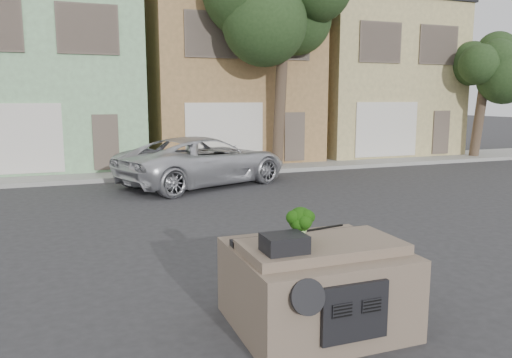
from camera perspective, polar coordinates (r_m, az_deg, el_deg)
ground_plane at (r=9.18m, az=-1.99°, el=-8.70°), size 120.00×120.00×0.00m
sidewalk at (r=19.18m, az=-12.03°, el=0.79°), size 40.00×3.00×0.15m
townhouse_mint at (r=22.81m, az=-22.80°, el=10.92°), size 7.20×8.20×7.55m
townhouse_tan at (r=23.78m, az=-4.07°, el=11.50°), size 7.20×8.20×7.55m
townhouse_beige at (r=26.90m, az=11.73°, el=11.07°), size 7.20×8.20×7.55m
silver_pickup at (r=16.50m, az=-5.87°, el=-0.67°), size 6.32×4.60×1.60m
tree_near at (r=19.73m, az=2.78°, el=13.37°), size 4.40×4.00×8.50m
tree_far at (r=25.35m, az=24.26°, el=8.83°), size 3.20×3.00×6.00m
car_dashboard at (r=6.38m, az=6.78°, el=-11.63°), size 2.00×1.80×1.12m
instrument_hump at (r=5.63m, az=3.25°, el=-7.35°), size 0.48×0.38×0.20m
wiper_arm at (r=6.65m, az=7.52°, el=-5.61°), size 0.69×0.15×0.02m
broccoli at (r=6.00m, az=5.10°, el=-5.15°), size 0.50×0.50×0.44m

